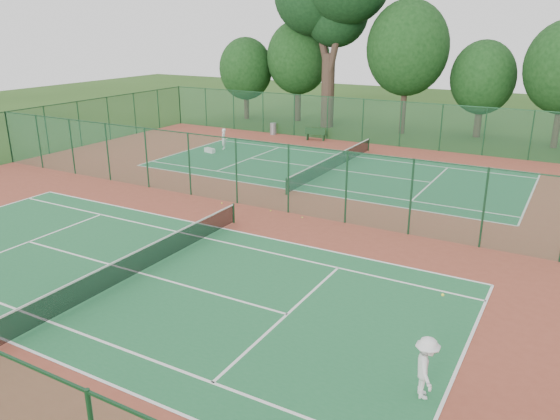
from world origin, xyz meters
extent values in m
plane|color=#274B17|center=(0.00, 0.00, 0.00)|extent=(120.00, 120.00, 0.00)
cube|color=brown|center=(0.00, 0.00, 0.01)|extent=(40.00, 36.00, 0.01)
cube|color=#20673A|center=(0.00, -9.00, 0.01)|extent=(23.77, 10.97, 0.01)
cube|color=#1E6138|center=(0.00, 9.00, 0.01)|extent=(23.77, 10.97, 0.01)
cube|color=#17462E|center=(0.00, 18.00, 1.75)|extent=(40.00, 0.02, 3.50)
cube|color=#163E21|center=(0.00, 18.00, 3.46)|extent=(40.00, 0.05, 0.05)
cube|color=#194C30|center=(-20.00, 0.00, 1.75)|extent=(0.02, 36.00, 3.50)
cube|color=#163E20|center=(-20.00, 0.00, 3.46)|extent=(0.05, 36.00, 0.05)
cube|color=#1A5034|center=(0.00, 0.00, 1.75)|extent=(40.00, 0.02, 3.50)
cube|color=#153A21|center=(0.00, 0.00, 3.46)|extent=(40.00, 0.05, 0.05)
cylinder|color=#153A1F|center=(0.00, -2.60, 0.49)|extent=(0.10, 0.10, 0.97)
cube|color=black|center=(0.00, -9.00, 0.48)|extent=(0.02, 12.80, 0.85)
cube|color=silver|center=(0.00, -9.00, 0.92)|extent=(0.04, 12.80, 0.06)
cylinder|color=#14381C|center=(0.00, 2.60, 0.49)|extent=(0.10, 0.10, 0.97)
cylinder|color=#14381C|center=(0.00, 15.40, 0.49)|extent=(0.10, 0.10, 0.97)
cube|color=black|center=(0.00, 9.00, 0.48)|extent=(0.02, 12.80, 0.85)
cube|color=white|center=(0.00, 9.00, 0.92)|extent=(0.04, 12.80, 0.06)
imported|color=silver|center=(11.38, -10.92, 0.86)|extent=(1.00, 1.24, 1.68)
imported|color=silver|center=(-9.79, 10.57, 0.80)|extent=(0.56, 0.67, 1.57)
cylinder|color=gray|center=(-9.45, 17.50, 0.50)|extent=(0.70, 0.70, 0.98)
cube|color=black|center=(-5.85, 16.90, 0.26)|extent=(0.18, 0.46, 0.51)
cube|color=black|center=(-4.52, 17.16, 0.26)|extent=(0.18, 0.46, 0.51)
cube|color=black|center=(-5.18, 17.03, 0.54)|extent=(1.75, 0.79, 0.06)
cube|color=black|center=(-5.14, 16.81, 0.80)|extent=(1.67, 0.38, 0.51)
cube|color=silver|center=(-10.01, 9.09, 0.18)|extent=(0.94, 0.55, 0.33)
sphere|color=gold|center=(0.68, -0.29, 0.04)|extent=(0.07, 0.07, 0.07)
sphere|color=#AFCD2F|center=(2.54, -0.41, 0.04)|extent=(0.07, 0.07, 0.07)
sphere|color=#DFEC37|center=(-2.18, -0.49, 0.05)|extent=(0.07, 0.07, 0.07)
cylinder|color=#35241D|center=(-7.05, 23.28, 3.29)|extent=(1.21, 1.21, 6.57)
cylinder|color=#35241D|center=(-8.04, 23.61, 8.22)|extent=(2.23, 0.66, 6.54)
cylinder|color=#35241D|center=(-6.06, 23.06, 8.55)|extent=(2.08, 0.61, 7.09)
sphere|color=black|center=(-6.83, 24.16, 9.86)|extent=(5.70, 5.70, 5.70)
camera|label=1|loc=(13.90, -22.80, 8.94)|focal=35.00mm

